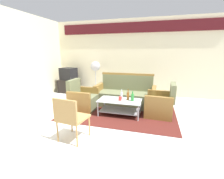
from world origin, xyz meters
The scene contains 15 objects.
ground_plane centered at (0.00, 0.00, 0.00)m, with size 14.00×14.00×0.00m, color white.
wall_back centered at (0.00, 3.05, 1.48)m, with size 6.52×0.19×2.80m.
rug centered at (-0.11, 0.97, 0.01)m, with size 2.94×2.01×0.01m, color #511E19.
couch centered at (-0.08, 1.58, 0.32)m, with size 1.80×0.74×0.96m.
armchair_left centered at (-1.17, 0.89, 0.29)m, with size 0.70×0.76×0.85m.
armchair_right centered at (0.94, 1.04, 0.29)m, with size 0.73×0.79×0.85m.
coffee_table centered at (-0.07, 0.78, 0.27)m, with size 1.10×0.60×0.40m.
bottle_clear centered at (-0.06, 0.93, 0.51)m, with size 0.06×0.06×0.25m.
bottle_green centered at (0.25, 0.80, 0.51)m, with size 0.08×0.08×0.25m.
bottle_brown centered at (0.13, 0.85, 0.52)m, with size 0.06×0.06×0.28m.
cup centered at (-0.05, 0.74, 0.46)m, with size 0.08×0.08×0.10m, color red.
tv_stand centered at (-2.59, 2.55, 0.26)m, with size 0.80×0.50×0.52m, color black.
television centered at (-2.59, 2.55, 0.76)m, with size 0.68×0.56×0.48m.
pedestal_fan centered at (-1.45, 2.60, 1.01)m, with size 0.36×0.36×1.27m.
wicker_chair centered at (-0.65, -0.68, 0.49)m, with size 0.53×0.53×0.84m.
Camera 1 is at (0.79, -3.00, 1.61)m, focal length 25.20 mm.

